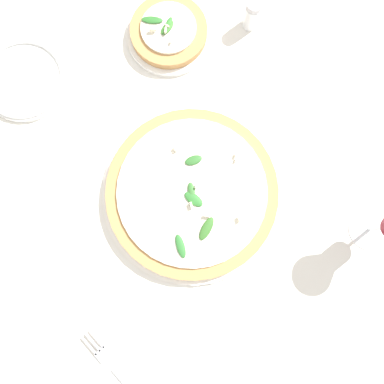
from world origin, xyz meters
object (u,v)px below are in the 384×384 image
shaker_pepper (252,15)px  pizza_arugula_main (192,193)px  fork (125,380)px  side_plate_white (24,80)px  pizza_personal_side (169,33)px

shaker_pepper → pizza_arugula_main: bearing=102.8°
pizza_arugula_main → fork: pizza_arugula_main is taller
fork → side_plate_white: 0.61m
shaker_pepper → fork: bearing=102.2°
pizza_arugula_main → side_plate_white: 0.41m
pizza_arugula_main → fork: size_ratio=1.63×
pizza_arugula_main → side_plate_white: bearing=-2.9°
pizza_arugula_main → pizza_personal_side: (0.21, -0.26, -0.00)m
shaker_pepper → pizza_personal_side: bearing=41.0°
fork → side_plate_white: size_ratio=1.23×
pizza_arugula_main → fork: (-0.07, 0.35, -0.01)m
pizza_arugula_main → shaker_pepper: shaker_pepper is taller
fork → shaker_pepper: 0.73m
side_plate_white → shaker_pepper: size_ratio=2.58×
pizza_personal_side → fork: size_ratio=0.83×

